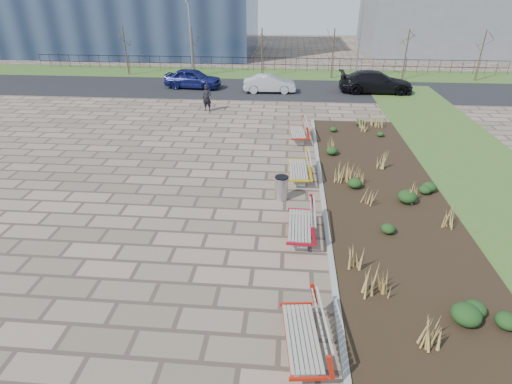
# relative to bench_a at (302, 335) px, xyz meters

# --- Properties ---
(ground) EXTENTS (120.00, 120.00, 0.00)m
(ground) POSITION_rel_bench_a_xyz_m (-3.00, 2.83, -0.50)
(ground) COLOR #806758
(ground) RESTS_ON ground
(planting_bed) EXTENTS (4.50, 18.00, 0.10)m
(planting_bed) POSITION_rel_bench_a_xyz_m (3.25, 7.83, -0.45)
(planting_bed) COLOR black
(planting_bed) RESTS_ON ground
(planting_curb) EXTENTS (0.16, 18.00, 0.15)m
(planting_curb) POSITION_rel_bench_a_xyz_m (0.92, 7.83, -0.42)
(planting_curb) COLOR gray
(planting_curb) RESTS_ON ground
(grass_verge_near) EXTENTS (5.00, 38.00, 0.04)m
(grass_verge_near) POSITION_rel_bench_a_xyz_m (8.00, 7.83, -0.48)
(grass_verge_near) COLOR #33511E
(grass_verge_near) RESTS_ON ground
(grass_verge_far) EXTENTS (80.00, 5.00, 0.04)m
(grass_verge_far) POSITION_rel_bench_a_xyz_m (-3.00, 30.83, -0.48)
(grass_verge_far) COLOR #33511E
(grass_verge_far) RESTS_ON ground
(road) EXTENTS (80.00, 7.00, 0.02)m
(road) POSITION_rel_bench_a_xyz_m (-3.00, 24.83, -0.49)
(road) COLOR black
(road) RESTS_ON ground
(bench_a) EXTENTS (1.13, 2.19, 1.00)m
(bench_a) POSITION_rel_bench_a_xyz_m (0.00, 0.00, 0.00)
(bench_a) COLOR #B41C0C
(bench_a) RESTS_ON ground
(bench_b) EXTENTS (0.93, 2.11, 1.00)m
(bench_b) POSITION_rel_bench_a_xyz_m (0.00, 4.55, 0.00)
(bench_b) COLOR #A50B1E
(bench_b) RESTS_ON ground
(bench_c) EXTENTS (0.98, 2.13, 1.00)m
(bench_c) POSITION_rel_bench_a_xyz_m (0.00, 8.87, 0.00)
(bench_c) COLOR #E5B70C
(bench_c) RESTS_ON ground
(bench_d) EXTENTS (1.08, 2.17, 1.00)m
(bench_d) POSITION_rel_bench_a_xyz_m (0.00, 13.59, 0.00)
(bench_d) COLOR #AA1E0B
(bench_d) RESTS_ON ground
(litter_bin) EXTENTS (0.49, 0.49, 0.91)m
(litter_bin) POSITION_rel_bench_a_xyz_m (-0.65, 7.07, -0.04)
(litter_bin) COLOR #B2B2B7
(litter_bin) RESTS_ON ground
(pedestrian) EXTENTS (0.67, 0.51, 1.66)m
(pedestrian) POSITION_rel_bench_a_xyz_m (-5.72, 18.60, 0.33)
(pedestrian) COLOR black
(pedestrian) RESTS_ON ground
(car_blue) EXTENTS (4.51, 2.20, 1.48)m
(car_blue) POSITION_rel_bench_a_xyz_m (-8.03, 24.71, 0.26)
(car_blue) COLOR #131855
(car_blue) RESTS_ON road
(car_silver) EXTENTS (3.93, 1.54, 1.27)m
(car_silver) POSITION_rel_bench_a_xyz_m (-2.02, 23.82, 0.16)
(car_silver) COLOR #B0B3B8
(car_silver) RESTS_ON road
(car_black) EXTENTS (5.39, 2.20, 1.56)m
(car_black) POSITION_rel_bench_a_xyz_m (5.86, 24.43, 0.30)
(car_black) COLOR black
(car_black) RESTS_ON road
(tree_a) EXTENTS (1.40, 1.40, 4.00)m
(tree_a) POSITION_rel_bench_a_xyz_m (-15.00, 29.33, 1.54)
(tree_a) COLOR #4C3D2D
(tree_a) RESTS_ON grass_verge_far
(tree_b) EXTENTS (1.40, 1.40, 4.00)m
(tree_b) POSITION_rel_bench_a_xyz_m (-9.00, 29.33, 1.54)
(tree_b) COLOR #4C3D2D
(tree_b) RESTS_ON grass_verge_far
(tree_c) EXTENTS (1.40, 1.40, 4.00)m
(tree_c) POSITION_rel_bench_a_xyz_m (-3.00, 29.33, 1.54)
(tree_c) COLOR #4C3D2D
(tree_c) RESTS_ON grass_verge_far
(tree_d) EXTENTS (1.40, 1.40, 4.00)m
(tree_d) POSITION_rel_bench_a_xyz_m (3.00, 29.33, 1.54)
(tree_d) COLOR #4C3D2D
(tree_d) RESTS_ON grass_verge_far
(tree_e) EXTENTS (1.40, 1.40, 4.00)m
(tree_e) POSITION_rel_bench_a_xyz_m (9.00, 29.33, 1.54)
(tree_e) COLOR #4C3D2D
(tree_e) RESTS_ON grass_verge_far
(tree_f) EXTENTS (1.40, 1.40, 4.00)m
(tree_f) POSITION_rel_bench_a_xyz_m (15.00, 29.33, 1.54)
(tree_f) COLOR #4C3D2D
(tree_f) RESTS_ON grass_verge_far
(lamp_west) EXTENTS (0.24, 0.60, 6.00)m
(lamp_west) POSITION_rel_bench_a_xyz_m (-9.00, 28.83, 2.54)
(lamp_west) COLOR gray
(lamp_west) RESTS_ON grass_verge_far
(lamp_east) EXTENTS (0.24, 0.60, 6.00)m
(lamp_east) POSITION_rel_bench_a_xyz_m (5.00, 28.83, 2.54)
(lamp_east) COLOR gray
(lamp_east) RESTS_ON grass_verge_far
(railing_fence) EXTENTS (44.00, 0.10, 1.20)m
(railing_fence) POSITION_rel_bench_a_xyz_m (-3.00, 32.33, 0.14)
(railing_fence) COLOR black
(railing_fence) RESTS_ON grass_verge_far
(building_grey) EXTENTS (18.00, 12.00, 10.00)m
(building_grey) POSITION_rel_bench_a_xyz_m (17.00, 44.83, 4.50)
(building_grey) COLOR slate
(building_grey) RESTS_ON ground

